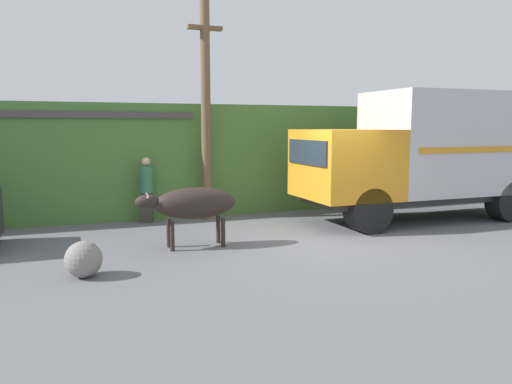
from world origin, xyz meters
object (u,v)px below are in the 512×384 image
(roadside_rock, at_px, (84,259))
(brown_cow, at_px, (193,204))
(cargo_truck, at_px, (434,151))
(utility_pole, at_px, (206,109))
(pedestrian_on_hill, at_px, (147,187))

(roadside_rock, bearing_deg, brown_cow, 32.68)
(cargo_truck, bearing_deg, brown_cow, -173.28)
(brown_cow, relative_size, roadside_rock, 3.41)
(cargo_truck, bearing_deg, utility_pole, 158.64)
(cargo_truck, height_order, utility_pole, utility_pole)
(pedestrian_on_hill, relative_size, roadside_rock, 2.79)
(roadside_rock, bearing_deg, utility_pole, 53.30)
(cargo_truck, relative_size, roadside_rock, 11.37)
(pedestrian_on_hill, xyz_separation_m, utility_pole, (1.56, -0.05, 1.98))
(brown_cow, relative_size, utility_pole, 0.36)
(utility_pole, distance_m, roadside_rock, 6.02)
(pedestrian_on_hill, height_order, utility_pole, utility_pole)
(cargo_truck, height_order, roadside_rock, cargo_truck)
(brown_cow, height_order, pedestrian_on_hill, pedestrian_on_hill)
(utility_pole, bearing_deg, roadside_rock, -126.70)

